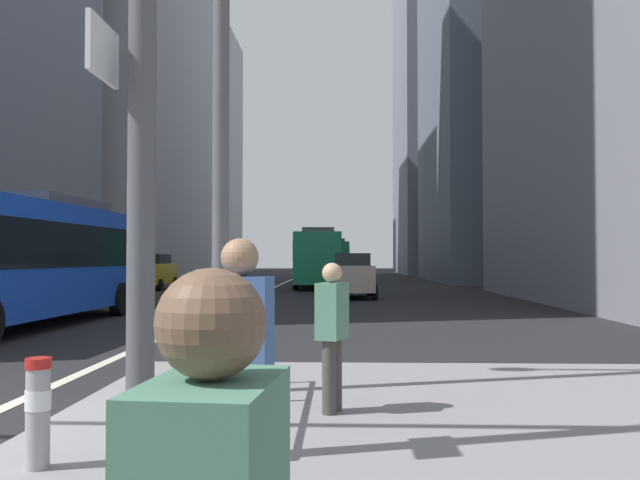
# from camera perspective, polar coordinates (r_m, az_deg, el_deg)

# --- Properties ---
(ground_plane) EXTENTS (160.00, 160.00, 0.00)m
(ground_plane) POSITION_cam_1_polar(r_m,az_deg,el_deg) (26.42, -6.73, -5.34)
(ground_plane) COLOR black
(median_island) EXTENTS (9.00, 10.00, 0.15)m
(median_island) POSITION_cam_1_polar(r_m,az_deg,el_deg) (5.56, 19.06, -19.17)
(median_island) COLOR gray
(median_island) RESTS_ON ground
(lane_centre_line) EXTENTS (0.20, 80.00, 0.01)m
(lane_centre_line) POSITION_cam_1_polar(r_m,az_deg,el_deg) (36.32, -4.36, -4.30)
(lane_centre_line) COLOR beige
(lane_centre_line) RESTS_ON ground
(office_tower_left_mid) EXTENTS (13.80, 25.83, 35.29)m
(office_tower_left_mid) POSITION_cam_1_polar(r_m,az_deg,el_deg) (59.17, -18.46, 14.13)
(office_tower_left_mid) COLOR #9E9EA3
(office_tower_left_mid) RESTS_ON ground
(office_tower_left_far) EXTENTS (11.20, 23.27, 31.63)m
(office_tower_left_far) POSITION_cam_1_polar(r_m,az_deg,el_deg) (85.66, -11.71, 7.95)
(office_tower_left_far) COLOR #9E9EA3
(office_tower_left_far) RESTS_ON ground
(office_tower_right_mid) EXTENTS (12.65, 17.02, 33.42)m
(office_tower_right_mid) POSITION_cam_1_polar(r_m,az_deg,el_deg) (52.77, 16.72, 14.99)
(office_tower_right_mid) COLOR slate
(office_tower_right_mid) RESTS_ON ground
(office_tower_right_far) EXTENTS (13.41, 17.92, 39.26)m
(office_tower_right_far) POSITION_cam_1_polar(r_m,az_deg,el_deg) (75.11, 12.13, 12.27)
(office_tower_right_far) COLOR slate
(office_tower_right_far) RESTS_ON ground
(city_bus_blue_oncoming) EXTENTS (2.94, 11.19, 3.40)m
(city_bus_blue_oncoming) POSITION_cam_1_polar(r_m,az_deg,el_deg) (17.97, -24.65, -1.17)
(city_bus_blue_oncoming) COLOR blue
(city_bus_blue_oncoming) RESTS_ON ground
(city_bus_red_receding) EXTENTS (2.78, 10.98, 3.40)m
(city_bus_red_receding) POSITION_cam_1_polar(r_m,az_deg,el_deg) (38.78, -0.03, -1.42)
(city_bus_red_receding) COLOR #198456
(city_bus_red_receding) RESTS_ON ground
(city_bus_red_distant) EXTENTS (2.71, 10.62, 3.40)m
(city_bus_red_distant) POSITION_cam_1_polar(r_m,az_deg,el_deg) (59.74, 1.32, -1.45)
(city_bus_red_distant) COLOR #198456
(city_bus_red_distant) RESTS_ON ground
(car_oncoming_mid) EXTENTS (2.09, 4.27, 1.94)m
(car_oncoming_mid) POSITION_cam_1_polar(r_m,az_deg,el_deg) (36.97, -14.52, -2.68)
(car_oncoming_mid) COLOR gold
(car_oncoming_mid) RESTS_ON ground
(car_receding_near) EXTENTS (2.16, 4.41, 1.94)m
(car_receding_near) POSITION_cam_1_polar(r_m,az_deg,el_deg) (28.47, 2.74, -3.08)
(car_receding_near) COLOR #B2A899
(car_receding_near) RESTS_ON ground
(bollard_right) EXTENTS (0.20, 0.20, 0.84)m
(bollard_right) POSITION_cam_1_polar(r_m,az_deg,el_deg) (5.60, -23.43, -13.23)
(bollard_right) COLOR #99999E
(bollard_right) RESTS_ON median_island
(pedestrian_railing) EXTENTS (0.06, 3.33, 0.98)m
(pedestrian_railing) POSITION_cam_1_polar(r_m,az_deg,el_deg) (6.82, -7.95, -9.29)
(pedestrian_railing) COLOR black
(pedestrian_railing) RESTS_ON median_island
(pedestrian_walking) EXTENTS (0.41, 0.29, 1.74)m
(pedestrian_walking) POSITION_cam_1_polar(r_m,az_deg,el_deg) (4.07, -7.05, -10.73)
(pedestrian_walking) COLOR black
(pedestrian_walking) RESTS_ON median_island
(pedestrian_far) EXTENTS (0.36, 0.44, 1.56)m
(pedestrian_far) POSITION_cam_1_polar(r_m,az_deg,el_deg) (6.88, 1.06, -7.88)
(pedestrian_far) COLOR #423D38
(pedestrian_far) RESTS_ON median_island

